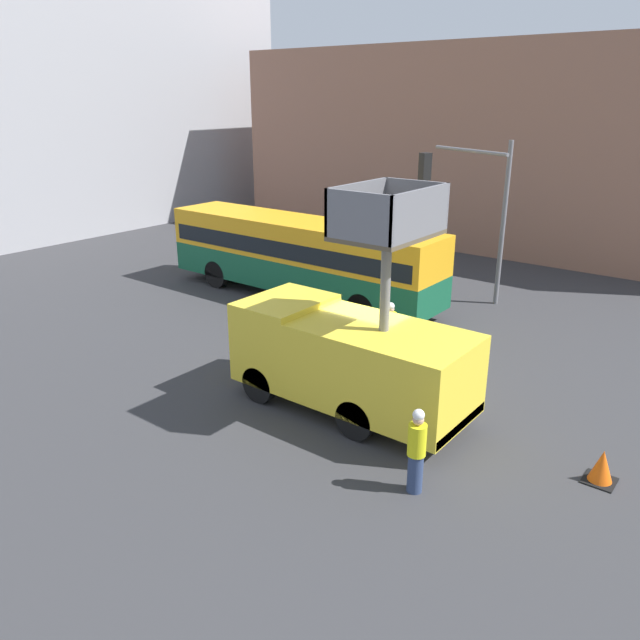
% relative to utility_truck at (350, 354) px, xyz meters
% --- Properties ---
extents(ground_plane, '(120.00, 120.00, 0.00)m').
position_rel_utility_truck_xyz_m(ground_plane, '(1.49, 0.30, -1.56)').
color(ground_plane, '#333335').
extents(building_backdrop_side, '(10.00, 28.00, 10.20)m').
position_rel_utility_truck_xyz_m(building_backdrop_side, '(22.49, 5.97, 3.54)').
color(building_backdrop_side, '#936651').
rests_on(building_backdrop_side, ground_plane).
extents(utility_truck, '(2.50, 6.20, 5.83)m').
position_rel_utility_truck_xyz_m(utility_truck, '(0.00, 0.00, 0.00)').
color(utility_truck, yellow).
rests_on(utility_truck, ground_plane).
extents(city_bus, '(2.49, 11.98, 3.14)m').
position_rel_utility_truck_xyz_m(city_bus, '(6.55, 7.06, 0.31)').
color(city_bus, '#145638').
rests_on(city_bus, ground_plane).
extents(traffic_light_pole, '(3.70, 3.45, 6.18)m').
position_rel_utility_truck_xyz_m(traffic_light_pole, '(9.44, 1.12, 2.65)').
color(traffic_light_pole, slate).
rests_on(traffic_light_pole, ground_plane).
extents(road_worker_near_truck, '(0.38, 0.38, 1.88)m').
position_rel_utility_truck_xyz_m(road_worker_near_truck, '(-2.09, -3.12, -0.61)').
color(road_worker_near_truck, navy).
rests_on(road_worker_near_truck, ground_plane).
extents(road_worker_directing, '(0.38, 0.38, 1.78)m').
position_rel_utility_truck_xyz_m(road_worker_directing, '(3.58, 1.03, -0.67)').
color(road_worker_directing, navy).
rests_on(road_worker_directing, ground_plane).
extents(traffic_cone_near_truck, '(0.64, 0.64, 0.74)m').
position_rel_utility_truck_xyz_m(traffic_cone_near_truck, '(0.63, -6.05, -1.21)').
color(traffic_cone_near_truck, black).
rests_on(traffic_cone_near_truck, ground_plane).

